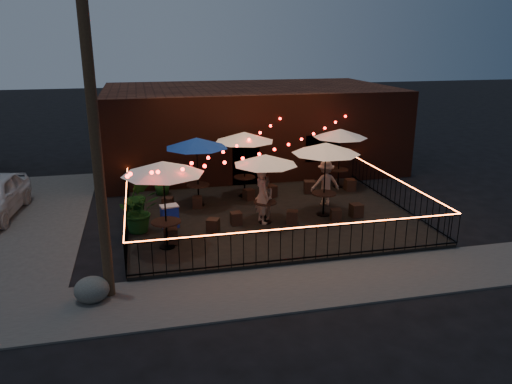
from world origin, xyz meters
TOP-DOWN VIEW (x-y plane):
  - ground at (0.00, 0.00)m, footprint 110.00×110.00m
  - patio at (0.00, 2.00)m, footprint 10.00×8.00m
  - sidewalk at (0.00, -3.25)m, footprint 18.00×2.50m
  - brick_building at (1.00, 9.99)m, footprint 14.00×8.00m
  - utility_pole at (-5.40, -2.60)m, footprint 0.26×0.26m
  - fence_front at (0.00, -2.00)m, footprint 10.00×0.04m
  - fence_left at (-5.00, 2.00)m, footprint 0.04×8.00m
  - fence_right at (5.00, 2.00)m, footprint 0.04×8.00m
  - festoon_lights at (-1.01, 1.70)m, footprint 10.02×8.72m
  - cafe_table_0 at (-3.80, -0.13)m, footprint 2.68×2.68m
  - cafe_table_1 at (-2.37, 3.70)m, footprint 3.04×3.04m
  - cafe_table_2 at (-0.34, 1.26)m, footprint 2.70×2.70m
  - cafe_table_3 at (-0.41, 4.40)m, footprint 2.62×2.62m
  - cafe_table_4 at (1.91, 1.55)m, footprint 3.16×3.16m
  - cafe_table_5 at (3.80, 4.80)m, footprint 2.96×2.96m
  - bistro_chair_0 at (-3.67, 0.16)m, footprint 0.44×0.44m
  - bistro_chair_1 at (-2.24, 0.80)m, footprint 0.51×0.51m
  - bistro_chair_2 at (-3.56, 3.47)m, footprint 0.48×0.48m
  - bistro_chair_3 at (-2.45, 3.38)m, footprint 0.41×0.41m
  - bistro_chair_4 at (-1.36, 1.31)m, footprint 0.39×0.39m
  - bistro_chair_5 at (0.55, 0.97)m, footprint 0.49×0.49m
  - bistro_chair_6 at (-0.35, 3.90)m, footprint 0.47×0.47m
  - bistro_chair_7 at (0.59, 4.04)m, footprint 0.53×0.53m
  - bistro_chair_8 at (2.14, 0.91)m, footprint 0.40×0.40m
  - bistro_chair_9 at (2.99, 1.08)m, footprint 0.43×0.43m
  - bistro_chair_10 at (2.29, 4.19)m, footprint 0.52×0.52m
  - bistro_chair_11 at (4.07, 4.15)m, footprint 0.43×0.43m
  - patron_a at (-0.44, 1.28)m, footprint 0.58×0.79m
  - patron_b at (-0.30, 1.58)m, footprint 0.62×0.78m
  - patron_c at (2.37, 2.63)m, footprint 1.14×0.68m
  - potted_shrub_a at (-4.60, 1.41)m, footprint 1.50×1.37m
  - potted_shrub_b at (-4.60, 2.93)m, footprint 0.87×0.71m
  - potted_shrub_c at (-3.66, 5.40)m, footprint 0.87×0.87m
  - cooler at (-3.60, 1.57)m, footprint 0.66×0.53m
  - boulder at (-5.81, -2.83)m, footprint 1.08×1.00m

SIDE VIEW (x-z plane):
  - ground at x=0.00m, z-range 0.00..0.00m
  - sidewalk at x=0.00m, z-range 0.00..0.05m
  - patio at x=0.00m, z-range 0.00..0.15m
  - boulder at x=-5.81m, z-range 0.00..0.69m
  - bistro_chair_8 at x=2.14m, z-range 0.15..0.56m
  - bistro_chair_6 at x=-0.35m, z-range 0.15..0.59m
  - bistro_chair_4 at x=-1.36m, z-range 0.15..0.59m
  - bistro_chair_3 at x=-2.45m, z-range 0.15..0.59m
  - bistro_chair_5 at x=0.55m, z-range 0.15..0.60m
  - bistro_chair_1 at x=-2.24m, z-range 0.15..0.60m
  - bistro_chair_2 at x=-3.56m, z-range 0.15..0.60m
  - bistro_chair_9 at x=2.99m, z-range 0.15..0.63m
  - bistro_chair_7 at x=0.59m, z-range 0.15..0.63m
  - bistro_chair_11 at x=4.07m, z-range 0.15..0.64m
  - bistro_chair_0 at x=-3.67m, z-range 0.15..0.66m
  - bistro_chair_10 at x=2.29m, z-range 0.15..0.67m
  - cooler at x=-3.60m, z-range 0.16..0.94m
  - fence_front at x=0.00m, z-range 0.14..1.18m
  - fence_left at x=-5.00m, z-range 0.14..1.18m
  - fence_right at x=5.00m, z-range 0.14..1.18m
  - potted_shrub_c at x=-3.66m, z-range 0.15..1.37m
  - potted_shrub_a at x=-4.60m, z-range 0.15..1.60m
  - potted_shrub_b at x=-4.60m, z-range 0.15..1.69m
  - patron_b at x=-0.30m, z-range 0.15..1.72m
  - patron_c at x=2.37m, z-range 0.15..1.88m
  - patron_a at x=-0.44m, z-range 0.15..2.12m
  - brick_building at x=1.00m, z-range 0.00..4.00m
  - cafe_table_2 at x=-0.34m, z-range 1.15..3.59m
  - cafe_table_5 at x=3.80m, z-range 1.19..3.71m
  - festoon_lights at x=-1.01m, z-range 1.86..3.18m
  - cafe_table_1 at x=-2.37m, z-range 1.24..3.87m
  - cafe_table_3 at x=-0.41m, z-range 1.24..3.88m
  - cafe_table_4 at x=1.91m, z-range 1.25..3.92m
  - cafe_table_0 at x=-3.80m, z-range 1.27..4.00m
  - utility_pole at x=-5.40m, z-range 0.00..8.00m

